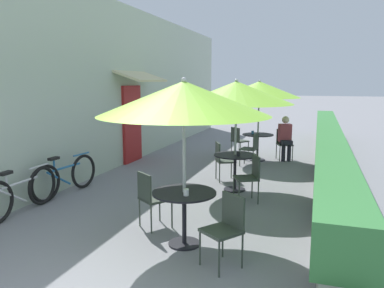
% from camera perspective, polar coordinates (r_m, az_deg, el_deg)
% --- Properties ---
extents(cafe_facade_wall, '(0.98, 14.93, 4.20)m').
position_cam_1_polar(cafe_facade_wall, '(11.01, -8.48, 8.79)').
color(cafe_facade_wall, '#B2C1AD').
rests_on(cafe_facade_wall, ground_plane).
extents(planter_hedge, '(0.60, 13.93, 1.01)m').
position_cam_1_polar(planter_hedge, '(10.00, 20.04, -0.70)').
color(planter_hedge, gray).
rests_on(planter_hedge, ground_plane).
extents(patio_table_near, '(0.86, 0.86, 0.75)m').
position_cam_1_polar(patio_table_near, '(5.10, -1.19, -9.21)').
color(patio_table_near, black).
rests_on(patio_table_near, ground_plane).
extents(patio_umbrella_near, '(2.25, 2.25, 2.26)m').
position_cam_1_polar(patio_umbrella_near, '(4.84, -1.25, 6.95)').
color(patio_umbrella_near, '#B7B7BC').
rests_on(patio_umbrella_near, ground_plane).
extents(cafe_chair_near_left, '(0.56, 0.56, 0.87)m').
position_cam_1_polar(cafe_chair_near_left, '(4.59, 5.23, -12.10)').
color(cafe_chair_near_left, '#384238').
rests_on(cafe_chair_near_left, ground_plane).
extents(cafe_chair_near_right, '(0.56, 0.56, 0.87)m').
position_cam_1_polar(cafe_chair_near_right, '(5.71, -6.28, -7.78)').
color(cafe_chair_near_right, '#384238').
rests_on(cafe_chair_near_right, ground_plane).
extents(coffee_cup_near, '(0.07, 0.07, 0.09)m').
position_cam_1_polar(coffee_cup_near, '(4.87, -0.91, -7.37)').
color(coffee_cup_near, white).
rests_on(coffee_cup_near, patio_table_near).
extents(patio_table_mid, '(0.86, 0.86, 0.75)m').
position_cam_1_polar(patio_table_mid, '(7.67, 6.57, -2.90)').
color(patio_table_mid, black).
rests_on(patio_table_mid, ground_plane).
extents(patio_umbrella_mid, '(2.25, 2.25, 2.26)m').
position_cam_1_polar(patio_umbrella_mid, '(7.50, 6.78, 7.78)').
color(patio_umbrella_mid, '#B7B7BC').
rests_on(patio_umbrella_mid, ground_plane).
extents(cafe_chair_mid_left, '(0.54, 0.54, 0.87)m').
position_cam_1_polar(cafe_chair_mid_left, '(6.98, 8.85, -4.62)').
color(cafe_chair_mid_left, '#384238').
rests_on(cafe_chair_mid_left, ground_plane).
extents(cafe_chair_mid_right, '(0.54, 0.54, 0.87)m').
position_cam_1_polar(cafe_chair_mid_right, '(8.39, 4.66, -2.15)').
color(cafe_chair_mid_right, '#384238').
rests_on(cafe_chair_mid_right, ground_plane).
extents(coffee_cup_mid, '(0.07, 0.07, 0.09)m').
position_cam_1_polar(coffee_cup_mid, '(7.49, 7.12, -1.47)').
color(coffee_cup_mid, '#232328').
rests_on(coffee_cup_mid, patio_table_mid).
extents(patio_table_far, '(0.86, 0.86, 0.75)m').
position_cam_1_polar(patio_table_far, '(10.69, 9.99, 0.53)').
color(patio_table_far, black).
rests_on(patio_table_far, ground_plane).
extents(patio_umbrella_far, '(2.25, 2.25, 2.26)m').
position_cam_1_polar(patio_umbrella_far, '(10.57, 10.21, 8.17)').
color(patio_umbrella_far, '#B7B7BC').
rests_on(patio_umbrella_far, ground_plane).
extents(cafe_chair_far_left, '(0.52, 0.52, 0.87)m').
position_cam_1_polar(cafe_chair_far_left, '(10.97, 13.83, 0.35)').
color(cafe_chair_far_left, '#384238').
rests_on(cafe_chair_far_left, ground_plane).
extents(seated_patron_far_left, '(0.44, 0.49, 1.25)m').
position_cam_1_polar(seated_patron_far_left, '(10.84, 14.03, 1.15)').
color(seated_patron_far_left, '#23232D').
rests_on(seated_patron_far_left, ground_plane).
extents(cafe_chair_far_right, '(0.56, 0.56, 0.87)m').
position_cam_1_polar(cafe_chair_far_right, '(11.22, 7.03, 0.76)').
color(cafe_chair_far_right, '#384238').
rests_on(cafe_chair_far_right, ground_plane).
extents(cafe_chair_far_back, '(0.46, 0.46, 0.87)m').
position_cam_1_polar(cafe_chair_far_back, '(9.95, 9.08, -0.40)').
color(cafe_chair_far_back, '#384238').
rests_on(cafe_chair_far_back, ground_plane).
extents(coffee_cup_far, '(0.07, 0.07, 0.09)m').
position_cam_1_polar(coffee_cup_far, '(10.69, 9.22, 1.76)').
color(coffee_cup_far, teal).
rests_on(coffee_cup_far, patio_table_far).
extents(bicycle_leaning, '(0.10, 1.74, 0.80)m').
position_cam_1_polar(bicycle_leaning, '(6.93, -24.66, -6.78)').
color(bicycle_leaning, black).
rests_on(bicycle_leaning, ground_plane).
extents(bicycle_second, '(0.23, 1.75, 0.80)m').
position_cam_1_polar(bicycle_second, '(7.77, -18.72, -4.69)').
color(bicycle_second, black).
rests_on(bicycle_second, ground_plane).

